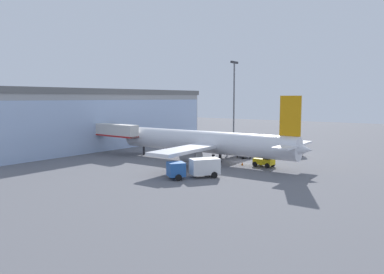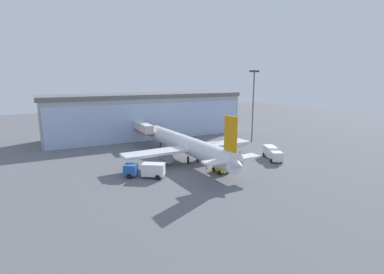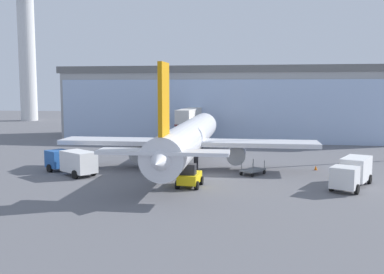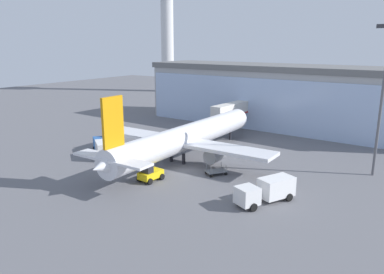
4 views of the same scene
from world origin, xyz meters
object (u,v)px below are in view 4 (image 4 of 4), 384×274
object	(u,v)px
jet_bridge	(234,110)
fuel_truck	(267,190)
safety_cone_wingtip	(276,175)
catering_truck	(103,147)
baggage_cart	(216,171)
apron_light_mast	(383,89)
pushback_tug	(150,174)
airplane	(185,138)
safety_cone_nose	(161,170)
control_tower	(167,23)

from	to	relation	value
jet_bridge	fuel_truck	xyz separation A→B (m)	(19.36, -28.78, -3.10)
fuel_truck	safety_cone_wingtip	size ratio (longest dim) A/B	13.70
catering_truck	baggage_cart	distance (m)	19.58
fuel_truck	baggage_cart	distance (m)	10.47
apron_light_mast	pushback_tug	world-z (taller)	apron_light_mast
airplane	safety_cone_nose	xyz separation A→B (m)	(0.58, -6.65, -3.16)
catering_truck	control_tower	bearing A→B (deg)	-23.55
safety_cone_wingtip	pushback_tug	bearing A→B (deg)	-141.35
pushback_tug	safety_cone_wingtip	distance (m)	16.76
airplane	safety_cone_wingtip	size ratio (longest dim) A/B	68.06
pushback_tug	airplane	bearing A→B (deg)	12.87
airplane	fuel_truck	size ratio (longest dim) A/B	4.97
jet_bridge	pushback_tug	xyz separation A→B (m)	(4.08, -30.87, -3.59)
baggage_cart	apron_light_mast	bearing A→B (deg)	-22.26
catering_truck	safety_cone_wingtip	size ratio (longest dim) A/B	13.08
apron_light_mast	pushback_tug	size ratio (longest dim) A/B	5.93
fuel_truck	pushback_tug	size ratio (longest dim) A/B	2.26
catering_truck	pushback_tug	distance (m)	14.16
fuel_truck	pushback_tug	world-z (taller)	fuel_truck
control_tower	fuel_truck	distance (m)	106.40
apron_light_mast	airplane	bearing A→B (deg)	-161.72
jet_bridge	apron_light_mast	size ratio (longest dim) A/B	0.66
apron_light_mast	airplane	world-z (taller)	apron_light_mast
pushback_tug	safety_cone_wingtip	xyz separation A→B (m)	(13.08, 10.46, -0.70)
jet_bridge	control_tower	size ratio (longest dim) A/B	0.33
fuel_truck	control_tower	bearing A→B (deg)	-111.00
control_tower	safety_cone_wingtip	distance (m)	99.38
pushback_tug	baggage_cart	bearing A→B (deg)	-36.99
safety_cone_wingtip	apron_light_mast	bearing A→B (deg)	37.13
jet_bridge	apron_light_mast	xyz separation A→B (m)	(27.80, -12.36, 7.07)
airplane	jet_bridge	bearing A→B (deg)	6.97
control_tower	pushback_tug	world-z (taller)	control_tower
safety_cone_wingtip	catering_truck	bearing A→B (deg)	-167.15
baggage_cart	pushback_tug	distance (m)	9.04
apron_light_mast	fuel_truck	bearing A→B (deg)	-117.19
apron_light_mast	fuel_truck	world-z (taller)	apron_light_mast
safety_cone_nose	safety_cone_wingtip	xyz separation A→B (m)	(14.02, 6.93, 0.00)
control_tower	airplane	distance (m)	89.22
safety_cone_wingtip	airplane	bearing A→B (deg)	-178.91
fuel_truck	safety_cone_nose	bearing A→B (deg)	-69.55
safety_cone_nose	safety_cone_wingtip	bearing A→B (deg)	26.31
airplane	catering_truck	size ratio (longest dim) A/B	5.20
jet_bridge	apron_light_mast	distance (m)	31.23
jet_bridge	airplane	xyz separation A→B (m)	(2.56, -20.69, -1.13)
baggage_cart	safety_cone_nose	world-z (taller)	baggage_cart
safety_cone_wingtip	jet_bridge	bearing A→B (deg)	130.04
fuel_truck	pushback_tug	distance (m)	15.43
jet_bridge	safety_cone_wingtip	xyz separation A→B (m)	(17.16, -20.41, -4.29)
jet_bridge	safety_cone_wingtip	world-z (taller)	jet_bridge
safety_cone_nose	pushback_tug	bearing A→B (deg)	-75.08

